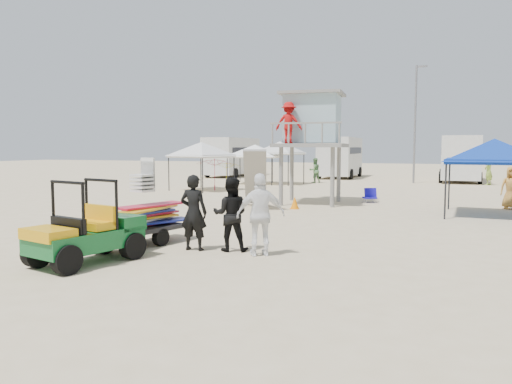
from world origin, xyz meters
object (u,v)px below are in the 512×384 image
(canopy_blue, at_px, (494,143))
(lifeguard_tower, at_px, (310,123))
(utility_cart, at_px, (84,225))
(surf_trailer, at_px, (146,213))
(man_left, at_px, (194,213))

(canopy_blue, bearing_deg, lifeguard_tower, 166.46)
(utility_cart, height_order, lifeguard_tower, lifeguard_tower)
(surf_trailer, distance_m, lifeguard_tower, 10.96)
(lifeguard_tower, height_order, canopy_blue, lifeguard_tower)
(utility_cart, height_order, man_left, man_left)
(surf_trailer, relative_size, man_left, 1.23)
(lifeguard_tower, relative_size, canopy_blue, 1.43)
(utility_cart, height_order, surf_trailer, surf_trailer)
(utility_cart, relative_size, surf_trailer, 1.12)
(lifeguard_tower, bearing_deg, utility_cart, -96.67)
(man_left, relative_size, canopy_blue, 0.55)
(lifeguard_tower, xyz_separation_m, canopy_blue, (7.16, -1.72, -0.90))
(canopy_blue, bearing_deg, utility_cart, -127.91)
(surf_trailer, bearing_deg, utility_cart, -90.16)
(utility_cart, xyz_separation_m, lifeguard_tower, (1.50, 12.84, 2.70))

